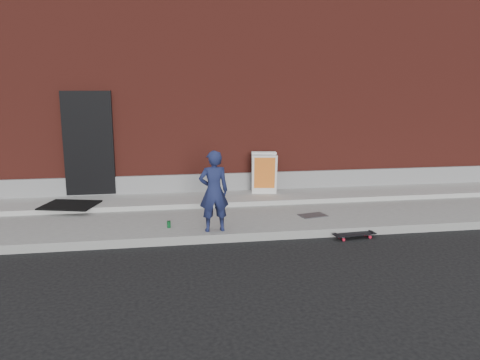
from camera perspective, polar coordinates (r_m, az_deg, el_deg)
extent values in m
plane|color=black|center=(8.02, -1.74, -7.67)|extent=(80.00, 80.00, 0.00)
cube|color=slate|center=(9.42, -2.94, -4.30)|extent=(20.00, 3.00, 0.15)
cube|color=#989993|center=(10.25, -3.51, -2.29)|extent=(20.00, 1.20, 0.10)
cube|color=maroon|center=(14.55, -5.49, 10.82)|extent=(20.00, 8.00, 5.00)
cube|color=gray|center=(10.75, -3.83, -0.29)|extent=(20.00, 0.10, 0.40)
cube|color=black|center=(10.67, -17.97, 4.26)|extent=(1.05, 0.12, 2.25)
imported|color=#192047|center=(8.00, -3.22, -1.37)|extent=(0.53, 0.37, 1.41)
cylinder|color=red|center=(8.67, 15.00, -6.41)|extent=(0.05, 0.04, 0.05)
cylinder|color=red|center=(8.54, 15.56, -6.71)|extent=(0.05, 0.04, 0.05)
cylinder|color=red|center=(8.42, 11.98, -6.78)|extent=(0.05, 0.04, 0.05)
cylinder|color=red|center=(8.29, 12.50, -7.10)|extent=(0.05, 0.04, 0.05)
cube|color=#A6A6AA|center=(8.59, 15.29, -6.34)|extent=(0.07, 0.17, 0.02)
cube|color=#A6A6AA|center=(8.35, 12.25, -6.72)|extent=(0.07, 0.17, 0.02)
cube|color=black|center=(8.46, 13.80, -6.43)|extent=(0.76, 0.27, 0.02)
cube|color=silver|center=(10.32, 3.01, 0.63)|extent=(0.58, 0.34, 0.90)
cube|color=silver|center=(10.71, 2.90, 1.03)|extent=(0.58, 0.34, 0.90)
cube|color=yellow|center=(10.30, 3.01, 0.36)|extent=(0.48, 0.26, 0.71)
cube|color=silver|center=(10.44, 2.98, 3.26)|extent=(0.55, 0.14, 0.05)
cylinder|color=#177737|center=(8.41, -8.67, -5.36)|extent=(0.08, 0.08, 0.12)
cube|color=black|center=(10.03, -20.03, -2.89)|extent=(1.21, 1.07, 0.03)
cube|color=#505054|center=(9.19, 8.87, -4.28)|extent=(0.57, 0.43, 0.02)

